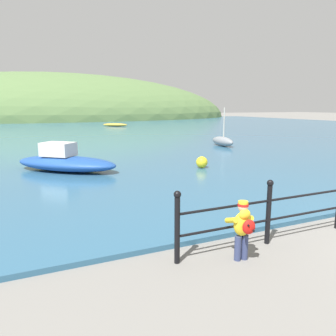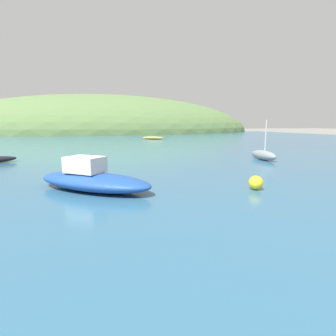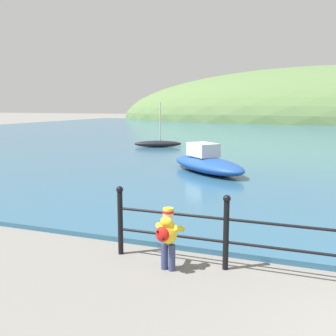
% 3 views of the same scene
% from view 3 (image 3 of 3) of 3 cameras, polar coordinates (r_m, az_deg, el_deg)
% --- Properties ---
extents(far_hillside, '(73.57, 40.46, 17.66)m').
position_cam_3_polar(far_hillside, '(71.06, 22.57, 6.38)').
color(far_hillside, '#567542').
rests_on(far_hillside, ground).
extents(child_in_coat, '(0.41, 0.55, 1.00)m').
position_cam_3_polar(child_in_coat, '(6.18, -0.06, -9.43)').
color(child_in_coat, navy).
rests_on(child_in_coat, ground).
extents(boat_far_left, '(2.86, 1.81, 2.62)m').
position_cam_3_polar(boat_far_left, '(23.34, -1.46, 3.57)').
color(boat_far_left, black).
rests_on(boat_far_left, water).
extents(boat_white_sailboat, '(4.02, 3.87, 1.06)m').
position_cam_3_polar(boat_white_sailboat, '(14.67, 5.65, 0.75)').
color(boat_white_sailboat, '#1E4793').
rests_on(boat_white_sailboat, water).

